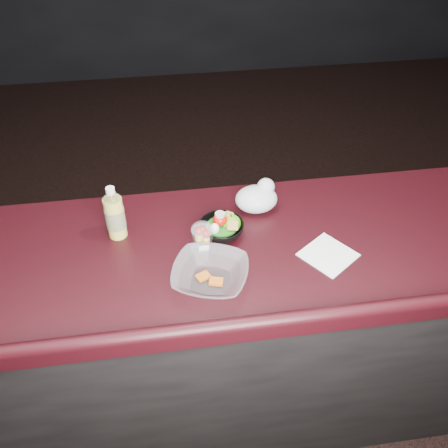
{
  "coord_description": "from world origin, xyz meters",
  "views": [
    {
      "loc": [
        -0.16,
        -0.96,
        2.24
      ],
      "look_at": [
        0.03,
        0.34,
        1.1
      ],
      "focal_mm": 40.0,
      "sensor_mm": 36.0,
      "label": 1
    }
  ],
  "objects_px": {
    "lemonade_bottle": "(115,216)",
    "fruit_cup": "(203,237)",
    "takeout_bowl": "(210,275)",
    "snack_bowl": "(221,228)",
    "green_apple": "(231,223)"
  },
  "relations": [
    {
      "from": "lemonade_bottle",
      "to": "fruit_cup",
      "type": "distance_m",
      "value": 0.32
    },
    {
      "from": "takeout_bowl",
      "to": "snack_bowl",
      "type": "bearing_deg",
      "value": 73.17
    },
    {
      "from": "lemonade_bottle",
      "to": "fruit_cup",
      "type": "xyz_separation_m",
      "value": [
        0.3,
        -0.12,
        -0.03
      ]
    },
    {
      "from": "snack_bowl",
      "to": "takeout_bowl",
      "type": "xyz_separation_m",
      "value": [
        -0.07,
        -0.22,
        0.0
      ]
    },
    {
      "from": "lemonade_bottle",
      "to": "takeout_bowl",
      "type": "xyz_separation_m",
      "value": [
        0.3,
        -0.27,
        -0.06
      ]
    },
    {
      "from": "snack_bowl",
      "to": "fruit_cup",
      "type": "bearing_deg",
      "value": -138.24
    },
    {
      "from": "lemonade_bottle",
      "to": "snack_bowl",
      "type": "height_order",
      "value": "lemonade_bottle"
    },
    {
      "from": "green_apple",
      "to": "snack_bowl",
      "type": "xyz_separation_m",
      "value": [
        -0.04,
        -0.02,
        -0.0
      ]
    },
    {
      "from": "takeout_bowl",
      "to": "lemonade_bottle",
      "type": "bearing_deg",
      "value": 137.93
    },
    {
      "from": "lemonade_bottle",
      "to": "takeout_bowl",
      "type": "height_order",
      "value": "lemonade_bottle"
    },
    {
      "from": "fruit_cup",
      "to": "snack_bowl",
      "type": "bearing_deg",
      "value": 41.76
    },
    {
      "from": "snack_bowl",
      "to": "green_apple",
      "type": "bearing_deg",
      "value": 22.16
    },
    {
      "from": "fruit_cup",
      "to": "lemonade_bottle",
      "type": "bearing_deg",
      "value": 158.48
    },
    {
      "from": "lemonade_bottle",
      "to": "fruit_cup",
      "type": "height_order",
      "value": "lemonade_bottle"
    },
    {
      "from": "lemonade_bottle",
      "to": "takeout_bowl",
      "type": "relative_size",
      "value": 0.68
    }
  ]
}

